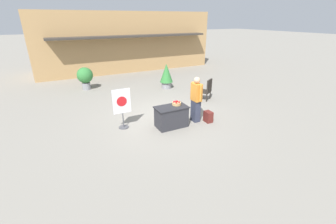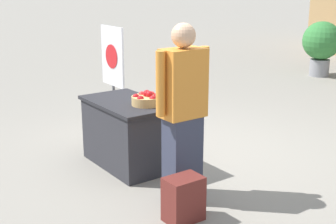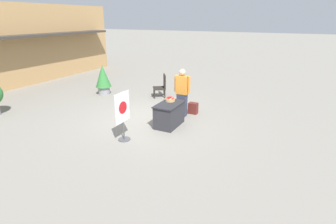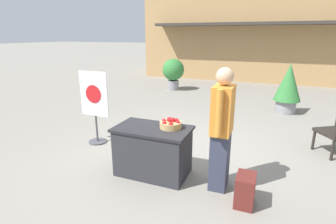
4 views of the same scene
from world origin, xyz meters
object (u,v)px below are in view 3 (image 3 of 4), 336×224
Objects in this scene: backpack at (193,108)px; patio_chair at (162,85)px; person_visitor at (182,92)px; apple_basket at (170,99)px; potted_plant_far_right at (103,78)px; display_table at (169,115)px; poster_board at (123,114)px.

backpack is 0.41× the size of patio_chair.
patio_chair is (1.82, 1.81, -0.35)m from person_visitor.
patio_chair is (2.61, 1.71, -0.29)m from apple_basket.
potted_plant_far_right is (1.79, 4.39, -0.08)m from apple_basket.
display_table is 2.78× the size of backpack.
person_visitor is (0.79, -0.10, 0.05)m from apple_basket.
patio_chair is at bearing -135.42° from person_visitor.
poster_board reaches higher than patio_chair.
display_table is 0.80× the size of poster_board.
display_table is 1.80m from poster_board.
backpack is 0.30× the size of potted_plant_far_right.
backpack is (1.45, -0.29, -0.18)m from display_table.
display_table is 3.40m from patio_chair.
person_visitor is 2.59m from patio_chair.
poster_board is 1.42× the size of patio_chair.
poster_board is 1.06× the size of potted_plant_far_right.
potted_plant_far_right is (2.05, 4.49, 0.37)m from display_table.
backpack is at bearing -11.16° from display_table.
display_table is at bearing 89.35° from patio_chair.
display_table is 4.95m from potted_plant_far_right.
poster_board is at bearing 161.97° from apple_basket.
potted_plant_far_right is (-0.83, 2.68, 0.21)m from patio_chair.
person_visitor is at bearing 101.90° from patio_chair.
poster_board is at bearing -14.98° from person_visitor.
backpack is at bearing 113.01° from patio_chair.
apple_basket is 0.19× the size of person_visitor.
poster_board is (-2.65, 0.70, -0.07)m from person_visitor.
person_visitor reaches higher than display_table.
person_visitor is at bearing 76.06° from poster_board.
potted_plant_far_right is (1.00, 4.48, -0.14)m from person_visitor.
backpack is 4.84m from potted_plant_far_right.
person_visitor is 0.84m from backpack.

